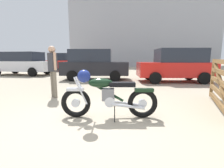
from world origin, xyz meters
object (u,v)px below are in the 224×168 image
Objects in this scene: timber_gate at (224,83)px; dark_sedan_left at (21,63)px; blue_hatchback_right at (94,64)px; pale_sedan_back at (176,65)px; bystander at (53,66)px; white_estate_far at (65,62)px; vintage_motorcycle at (106,96)px.

dark_sedan_left reaches higher than timber_gate.
pale_sedan_back is at bearing -10.91° from blue_hatchback_right.
dark_sedan_left is at bearing 157.23° from blue_hatchback_right.
timber_gate is 1.49× the size of bystander.
white_estate_far is 11.22m from pale_sedan_back.
white_estate_far is at bearing 120.63° from blue_hatchback_right.
dark_sedan_left is 6.46m from blue_hatchback_right.
dark_sedan_left is at bearing -97.28° from bystander.
vintage_motorcycle is 2.77m from timber_gate.
blue_hatchback_right is at bearing 55.72° from timber_gate.
pale_sedan_back is (9.12, -6.54, 0.00)m from white_estate_far.
white_estate_far reaches higher than vintage_motorcycle.
vintage_motorcycle is 0.84× the size of timber_gate.
timber_gate is 0.61× the size of blue_hatchback_right.
timber_gate is at bearing -30.91° from dark_sedan_left.
vintage_motorcycle is 0.51× the size of blue_hatchback_right.
vintage_motorcycle is 0.51× the size of white_estate_far.
bystander is 0.35× the size of dark_sedan_left.
dark_sedan_left is (-7.90, 8.04, 0.45)m from vintage_motorcycle.
vintage_motorcycle is 11.28m from dark_sedan_left.
dark_sedan_left is (-1.69, -4.21, 0.02)m from white_estate_far.
white_estate_far is (-4.22, 10.66, -0.10)m from bystander.
blue_hatchback_right is (4.48, -6.11, 0.00)m from white_estate_far.
dark_sedan_left is at bearing -17.74° from pale_sedan_back.
timber_gate is 0.51× the size of dark_sedan_left.
timber_gate is at bearing 119.49° from bystander.
timber_gate is at bearing -56.63° from blue_hatchback_right.
vintage_motorcycle is 2.60m from bystander.
dark_sedan_left is at bearing 71.97° from timber_gate.
vintage_motorcycle is 13.74m from white_estate_far.
bystander reaches higher than timber_gate.
pale_sedan_back is 1.00× the size of blue_hatchback_right.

